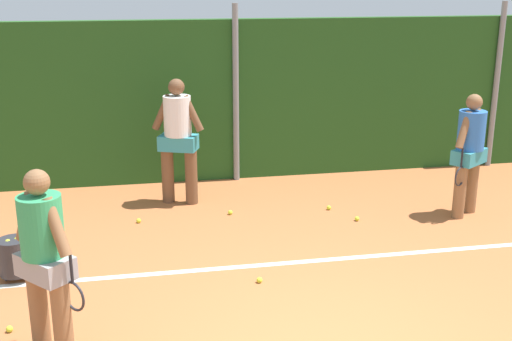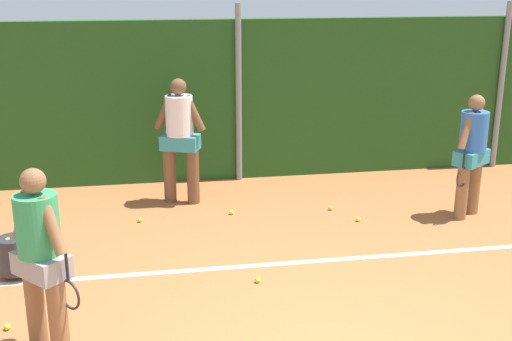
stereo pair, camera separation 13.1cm
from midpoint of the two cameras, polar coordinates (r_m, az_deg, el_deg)
name	(u,v)px [view 2 (the right image)]	position (r m, az deg, el deg)	size (l,w,h in m)	color
ground_plane	(290,282)	(7.49, 3.48, -9.80)	(24.92, 24.92, 0.00)	#B76638
hedge_fence_backdrop	(237,100)	(10.91, -1.32, 6.19)	(16.20, 0.25, 2.67)	#23511E
fence_post_center	(239,95)	(10.72, -1.19, 6.70)	(0.10, 0.10, 2.93)	gray
fence_post_right	(501,87)	(12.31, 21.03, 6.91)	(0.10, 0.10, 2.93)	gray
court_baseline_paint	(281,264)	(7.92, 2.66, -8.19)	(11.84, 0.10, 0.01)	white
player_foreground_near	(41,253)	(6.06, -17.82, -6.93)	(0.63, 0.60, 1.78)	#8C603D
player_midcourt	(472,150)	(9.63, 18.84, 1.75)	(0.67, 0.57, 1.77)	#8C603D
player_backcourt_far	(180,134)	(9.73, -6.32, 3.19)	(0.76, 0.51, 1.90)	brown
ball_hopper	(15,255)	(7.92, -20.03, -6.98)	(0.36, 0.36, 0.51)	#2D2D33
tennis_ball_3	(7,327)	(6.97, -20.53, -12.76)	(0.07, 0.07, 0.07)	#CCDB33
tennis_ball_4	(330,208)	(9.69, 6.94, -3.30)	(0.07, 0.07, 0.07)	#CCDB33
tennis_ball_5	(258,280)	(7.45, 0.67, -9.61)	(0.07, 0.07, 0.07)	#CCDB33
tennis_ball_6	(231,212)	(9.46, -1.78, -3.69)	(0.07, 0.07, 0.07)	#CCDB33
tennis_ball_7	(140,220)	(9.31, -9.78, -4.31)	(0.07, 0.07, 0.07)	#CCDB33
tennis_ball_8	(358,219)	(9.32, 9.38, -4.26)	(0.07, 0.07, 0.07)	#CCDB33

